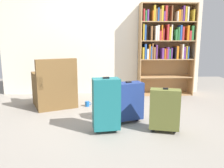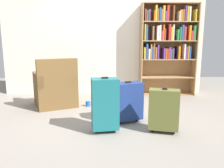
# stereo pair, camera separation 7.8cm
# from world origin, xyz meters

# --- Properties ---
(ground_plane) EXTENTS (7.80, 7.80, 0.00)m
(ground_plane) POSITION_xyz_m (0.00, 0.00, 0.00)
(ground_plane) COLOR gray
(back_wall) EXTENTS (4.46, 0.10, 2.60)m
(back_wall) POSITION_xyz_m (0.00, 1.80, 1.30)
(back_wall) COLOR beige
(back_wall) RESTS_ON ground
(bookshelf) EXTENTS (1.20, 0.33, 1.97)m
(bookshelf) POSITION_xyz_m (1.38, 1.57, 1.16)
(bookshelf) COLOR #A87F51
(bookshelf) RESTS_ON ground
(armchair) EXTENTS (0.92, 0.92, 0.90)m
(armchair) POSITION_xyz_m (-0.91, 0.77, 0.32)
(armchair) COLOR brown
(armchair) RESTS_ON ground
(mug) EXTENTS (0.12, 0.08, 0.10)m
(mug) POSITION_xyz_m (-0.30, 0.71, 0.05)
(mug) COLOR #1959A5
(mug) RESTS_ON ground
(suitcase_teal) EXTENTS (0.38, 0.27, 0.75)m
(suitcase_teal) POSITION_xyz_m (0.01, -0.50, 0.39)
(suitcase_teal) COLOR #19666B
(suitcase_teal) RESTS_ON ground
(suitcase_navy_blue) EXTENTS (0.46, 0.33, 0.62)m
(suitcase_navy_blue) POSITION_xyz_m (0.35, -0.13, 0.33)
(suitcase_navy_blue) COLOR navy
(suitcase_navy_blue) RESTS_ON ground
(suitcase_olive) EXTENTS (0.42, 0.28, 0.61)m
(suitcase_olive) POSITION_xyz_m (0.79, -0.55, 0.32)
(suitcase_olive) COLOR brown
(suitcase_olive) RESTS_ON ground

